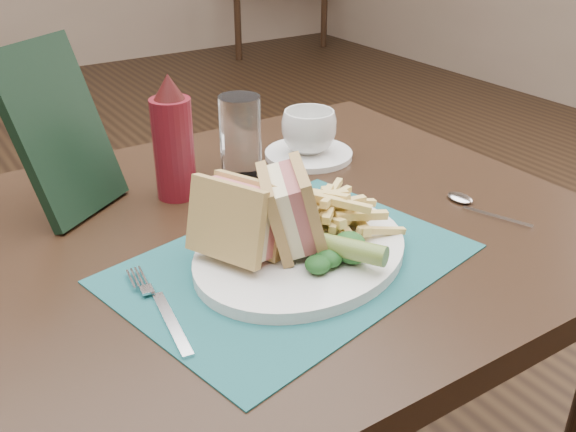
# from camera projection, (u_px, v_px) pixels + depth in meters

# --- Properties ---
(floor) EXTENTS (7.00, 7.00, 0.00)m
(floor) POSITION_uv_depth(u_px,v_px,m) (165.00, 408.00, 1.61)
(floor) COLOR black
(floor) RESTS_ON ground
(table_main) EXTENTS (0.90, 0.75, 0.75)m
(table_main) POSITION_uv_depth(u_px,v_px,m) (266.00, 422.00, 1.06)
(table_main) COLOR black
(table_main) RESTS_ON ground
(placemat) EXTENTS (0.47, 0.38, 0.00)m
(placemat) POSITION_uv_depth(u_px,v_px,m) (292.00, 263.00, 0.79)
(placemat) COLOR #1A5153
(placemat) RESTS_ON table_main
(plate) EXTENTS (0.37, 0.33, 0.01)m
(plate) POSITION_uv_depth(u_px,v_px,m) (301.00, 252.00, 0.80)
(plate) COLOR white
(plate) RESTS_ON placemat
(sandwich_half_a) EXTENTS (0.11, 0.12, 0.10)m
(sandwich_half_a) POSITION_uv_depth(u_px,v_px,m) (226.00, 225.00, 0.74)
(sandwich_half_a) COLOR tan
(sandwich_half_a) RESTS_ON plate
(sandwich_half_b) EXTENTS (0.12, 0.13, 0.11)m
(sandwich_half_b) POSITION_uv_depth(u_px,v_px,m) (274.00, 209.00, 0.77)
(sandwich_half_b) COLOR tan
(sandwich_half_b) RESTS_ON plate
(kale_garnish) EXTENTS (0.11, 0.08, 0.03)m
(kale_garnish) POSITION_uv_depth(u_px,v_px,m) (331.00, 254.00, 0.75)
(kale_garnish) COLOR #163E1A
(kale_garnish) RESTS_ON plate
(pickle_spear) EXTENTS (0.08, 0.12, 0.03)m
(pickle_spear) POSITION_uv_depth(u_px,v_px,m) (337.00, 246.00, 0.75)
(pickle_spear) COLOR #58732C
(pickle_spear) RESTS_ON plate
(fries_pile) EXTENTS (0.18, 0.20, 0.06)m
(fries_pile) POSITION_uv_depth(u_px,v_px,m) (337.00, 210.00, 0.82)
(fries_pile) COLOR #F0D278
(fries_pile) RESTS_ON plate
(fork) EXTENTS (0.06, 0.17, 0.01)m
(fork) POSITION_uv_depth(u_px,v_px,m) (160.00, 306.00, 0.70)
(fork) COLOR silver
(fork) RESTS_ON placemat
(spoon) EXTENTS (0.08, 0.15, 0.01)m
(spoon) POSITION_uv_depth(u_px,v_px,m) (483.00, 209.00, 0.92)
(spoon) COLOR silver
(spoon) RESTS_ON table_main
(saucer) EXTENTS (0.18, 0.18, 0.01)m
(saucer) POSITION_uv_depth(u_px,v_px,m) (309.00, 154.00, 1.10)
(saucer) COLOR white
(saucer) RESTS_ON table_main
(coffee_cup) EXTENTS (0.12, 0.12, 0.07)m
(coffee_cup) POSITION_uv_depth(u_px,v_px,m) (309.00, 131.00, 1.08)
(coffee_cup) COLOR white
(coffee_cup) RESTS_ON saucer
(drinking_glass) EXTENTS (0.07, 0.07, 0.13)m
(drinking_glass) POSITION_uv_depth(u_px,v_px,m) (240.00, 137.00, 1.01)
(drinking_glass) COLOR white
(drinking_glass) RESTS_ON table_main
(ketchup_bottle) EXTENTS (0.08, 0.08, 0.19)m
(ketchup_bottle) POSITION_uv_depth(u_px,v_px,m) (173.00, 137.00, 0.92)
(ketchup_bottle) COLOR maroon
(ketchup_bottle) RESTS_ON table_main
(check_presenter) EXTENTS (0.17, 0.16, 0.24)m
(check_presenter) POSITION_uv_depth(u_px,v_px,m) (60.00, 130.00, 0.87)
(check_presenter) COLOR black
(check_presenter) RESTS_ON table_main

